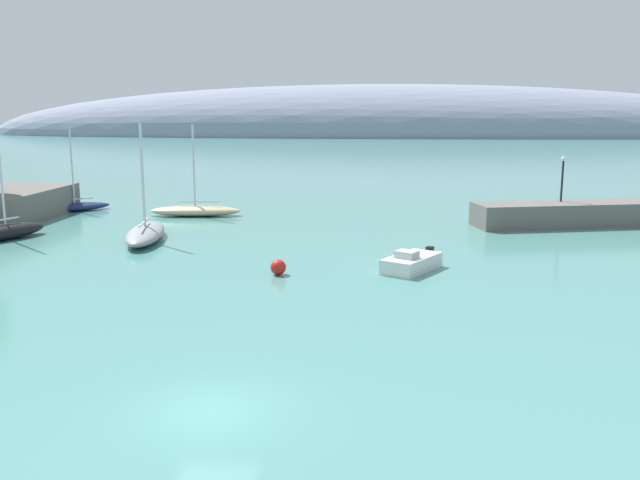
# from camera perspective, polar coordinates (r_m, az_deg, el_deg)

# --- Properties ---
(water) EXTENTS (600.00, 600.00, 0.00)m
(water) POSITION_cam_1_polar(r_m,az_deg,el_deg) (21.59, -9.10, -13.97)
(water) COLOR teal
(water) RESTS_ON ground
(breakwater_rocks) EXTENTS (18.75, 7.78, 1.83)m
(breakwater_rocks) POSITION_cam_1_polar(r_m,az_deg,el_deg) (57.50, 21.64, 2.08)
(breakwater_rocks) COLOR #66605B
(breakwater_rocks) RESTS_ON ground
(distant_ridge) EXTENTS (273.22, 52.76, 33.78)m
(distant_ridge) POSITION_cam_1_polar(r_m,az_deg,el_deg) (231.49, 5.43, 8.72)
(distant_ridge) COLOR gray
(distant_ridge) RESTS_ON ground
(sailboat_navy_near_shore) EXTENTS (5.97, 5.33, 7.37)m
(sailboat_navy_near_shore) POSITION_cam_1_polar(r_m,az_deg,el_deg) (64.58, -19.88, 2.67)
(sailboat_navy_near_shore) COLOR navy
(sailboat_navy_near_shore) RESTS_ON water
(sailboat_black_mid_mooring) EXTENTS (4.32, 6.27, 9.48)m
(sailboat_black_mid_mooring) POSITION_cam_1_polar(r_m,az_deg,el_deg) (52.45, -24.85, 0.71)
(sailboat_black_mid_mooring) COLOR black
(sailboat_black_mid_mooring) RESTS_ON water
(sailboat_sand_outer_mooring) EXTENTS (7.89, 2.87, 7.72)m
(sailboat_sand_outer_mooring) POSITION_cam_1_polar(r_m,az_deg,el_deg) (58.99, -10.42, 2.47)
(sailboat_sand_outer_mooring) COLOR #C6B284
(sailboat_sand_outer_mooring) RESTS_ON water
(sailboat_grey_end_of_line) EXTENTS (3.77, 8.60, 8.09)m
(sailboat_grey_end_of_line) POSITION_cam_1_polar(r_m,az_deg,el_deg) (48.54, -14.44, 0.58)
(sailboat_grey_end_of_line) COLOR gray
(sailboat_grey_end_of_line) RESTS_ON water
(motorboat_white_foreground) EXTENTS (3.69, 4.41, 1.25)m
(motorboat_white_foreground) POSITION_cam_1_polar(r_m,az_deg,el_deg) (38.85, 7.69, -1.88)
(motorboat_white_foreground) COLOR white
(motorboat_white_foreground) RESTS_ON water
(mooring_buoy_red) EXTENTS (0.87, 0.87, 0.87)m
(mooring_buoy_red) POSITION_cam_1_polar(r_m,az_deg,el_deg) (37.58, -3.52, -2.29)
(mooring_buoy_red) COLOR red
(mooring_buoy_red) RESTS_ON water
(harbor_lamp_post) EXTENTS (0.36, 0.36, 3.54)m
(harbor_lamp_post) POSITION_cam_1_polar(r_m,az_deg,el_deg) (56.59, 19.69, 5.30)
(harbor_lamp_post) COLOR black
(harbor_lamp_post) RESTS_ON breakwater_rocks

